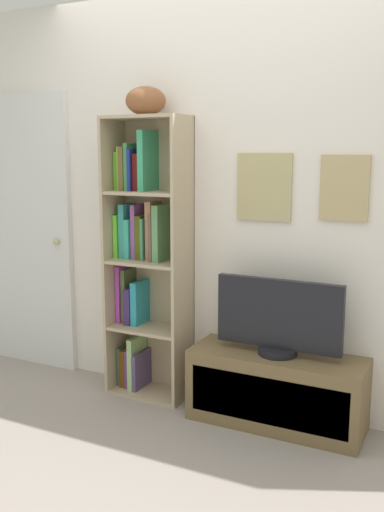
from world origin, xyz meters
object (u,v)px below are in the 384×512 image
(tv_stand, at_px, (276,389))
(television, at_px, (278,318))
(bookshelf, at_px, (144,257))
(door, at_px, (28,233))
(football, at_px, (146,101))

(tv_stand, xyz_separation_m, television, (0.00, 0.00, 0.42))
(bookshelf, relative_size, door, 0.90)
(bookshelf, xyz_separation_m, television, (0.92, -0.08, -0.26))
(football, height_order, door, door)
(television, distance_m, door, 1.99)
(football, distance_m, television, 1.50)
(football, distance_m, door, 1.39)
(door, bearing_deg, television, -4.64)
(football, height_order, tv_stand, football)
(tv_stand, distance_m, television, 0.42)
(television, height_order, door, door)
(bookshelf, height_order, tv_stand, bookshelf)
(football, xyz_separation_m, television, (0.87, -0.04, -1.22))
(television, xyz_separation_m, door, (-1.95, 0.16, 0.34))
(bookshelf, distance_m, television, 0.96)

